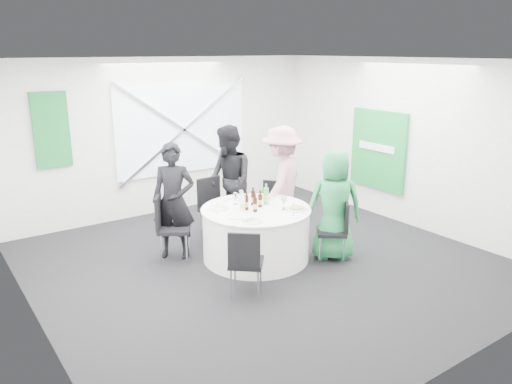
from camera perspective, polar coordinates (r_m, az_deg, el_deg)
floor at (r=7.18m, az=0.93°, el=-8.06°), size 6.00×6.00×0.00m
ceiling at (r=6.55m, az=1.05°, el=14.90°), size 6.00×6.00×0.00m
wall_back at (r=9.27m, az=-10.10°, el=6.30°), size 6.00×0.00×6.00m
wall_front at (r=4.75m, az=22.95°, el=-4.08°), size 6.00×0.00×6.00m
wall_left at (r=5.57m, az=-24.80°, el=-1.44°), size 0.00×6.00×6.00m
wall_right at (r=8.80m, az=17.02°, el=5.33°), size 0.00×6.00×6.00m
window_panel at (r=9.35m, az=-8.36°, el=7.08°), size 2.60×0.03×1.60m
window_brace_a at (r=9.31m, az=-8.24°, el=7.05°), size 2.63×0.05×1.84m
window_brace_b at (r=9.31m, az=-8.24°, el=7.05°), size 2.63×0.05×1.84m
green_banner at (r=8.53m, az=-22.34°, el=6.56°), size 0.55×0.04×1.20m
green_sign at (r=9.17m, az=13.74°, el=4.71°), size 0.05×1.20×1.40m
banquet_table at (r=7.18m, az=0.00°, el=-4.76°), size 1.56×1.56×0.76m
chair_back at (r=7.93m, az=-4.91°, el=-1.30°), size 0.47×0.48×0.98m
chair_back_left at (r=7.17m, az=-10.07°, el=-3.44°), size 0.61×0.61×0.97m
chair_back_right at (r=8.07m, az=1.93°, el=-1.40°), size 0.56×0.56×0.88m
chair_front_right at (r=7.15m, az=9.30°, el=-3.88°), size 0.57×0.57×0.89m
chair_front_left at (r=6.01m, az=-1.24°, el=-7.65°), size 0.57×0.57×0.88m
person_man_back_left at (r=7.19m, az=-9.40°, el=-1.05°), size 0.73×0.70×1.69m
person_man_back at (r=7.97m, az=-3.14°, el=1.22°), size 0.64×0.95×1.79m
person_woman_pink at (r=7.98m, az=2.95°, el=1.21°), size 1.26×1.07×1.78m
person_woman_green at (r=7.15m, az=8.94°, el=-1.47°), size 0.93×0.86×1.60m
plate_back at (r=7.48m, az=-1.74°, el=-0.76°), size 0.25×0.25×0.01m
plate_back_left at (r=7.04m, az=-4.18°, el=-1.89°), size 0.27×0.27×0.01m
plate_back_right at (r=7.50m, az=1.18°, el=-0.65°), size 0.25×0.25×0.04m
plate_front_right at (r=7.03m, az=4.64°, el=-1.87°), size 0.30×0.30×0.04m
plate_front_left at (r=6.51m, az=-0.42°, el=-3.36°), size 0.26×0.26×0.01m
napkin at (r=6.53m, az=-0.99°, el=-3.00°), size 0.19×0.14×0.05m
beer_bottle_a at (r=6.96m, az=-1.10°, el=-1.25°), size 0.06×0.06×0.26m
beer_bottle_b at (r=7.16m, az=-0.34°, el=-0.73°), size 0.06×0.06×0.27m
beer_bottle_c at (r=7.09m, az=0.47°, el=-1.00°), size 0.06×0.06×0.24m
beer_bottle_d at (r=6.88m, az=-0.11°, el=-1.47°), size 0.06×0.06×0.26m
green_water_bottle at (r=7.20m, az=1.15°, el=-0.49°), size 0.08×0.08×0.31m
clear_water_bottle at (r=6.88m, az=-1.57°, el=-1.40°), size 0.08×0.08×0.28m
wine_glass_a at (r=7.04m, az=3.19°, el=-0.87°), size 0.07×0.07×0.17m
wine_glass_b at (r=7.33m, az=-1.69°, el=-0.17°), size 0.07×0.07×0.17m
wine_glass_c at (r=6.97m, az=3.19°, el=-1.05°), size 0.07×0.07×0.17m
wine_glass_d at (r=7.21m, az=-2.38°, el=-0.45°), size 0.07×0.07×0.17m
fork_a at (r=7.59m, az=-1.12°, el=-0.56°), size 0.15×0.02×0.01m
knife_a at (r=7.42m, az=-3.40°, el=-0.97°), size 0.15×0.02×0.01m
fork_b at (r=6.83m, az=4.32°, el=-2.52°), size 0.12×0.12×0.01m
knife_b at (r=7.24m, az=4.36°, el=-1.43°), size 0.10×0.13×0.01m
fork_c at (r=6.59m, az=-2.61°, el=-3.16°), size 0.11×0.12×0.01m
knife_c at (r=6.51m, az=0.30°, el=-3.41°), size 0.11×0.12×0.01m
fork_d at (r=7.45m, az=3.13°, el=-0.88°), size 0.08×0.14×0.01m
knife_d at (r=7.60m, az=0.23°, el=-0.52°), size 0.10×0.13×0.01m
fork_e at (r=7.23m, az=-4.38°, el=-1.45°), size 0.10×0.13×0.01m
knife_e at (r=6.87m, az=-4.46°, el=-2.40°), size 0.09×0.14×0.01m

